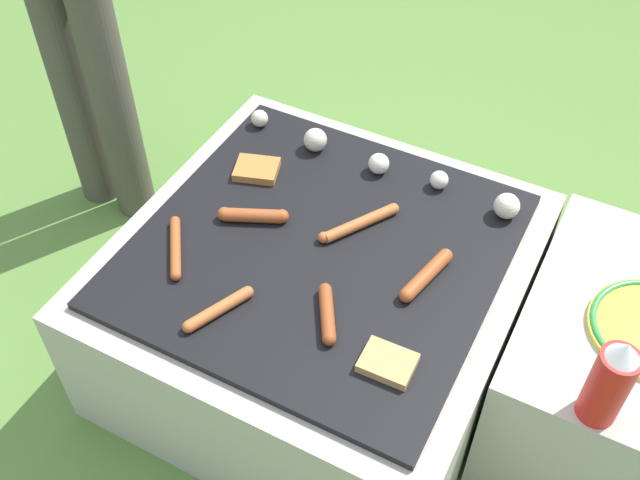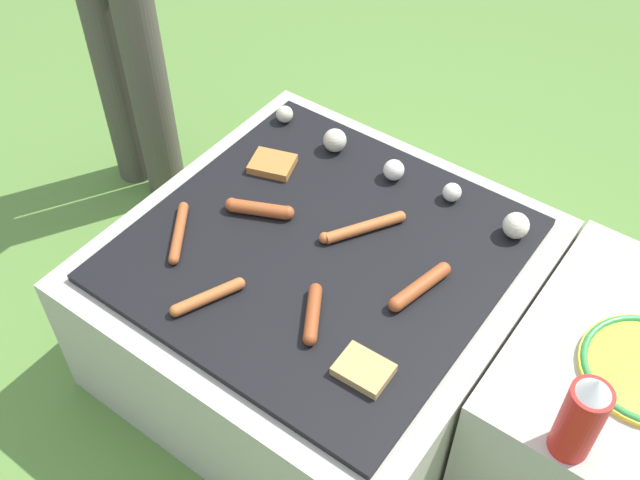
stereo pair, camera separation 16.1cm
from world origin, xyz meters
name	(u,v)px [view 1 (the left image)]	position (x,y,z in m)	size (l,w,h in m)	color
ground_plane	(320,351)	(0.00, 0.00, 0.00)	(14.00, 14.00, 0.00)	#567F38
grill	(320,304)	(0.00, 0.00, 0.20)	(0.86, 0.86, 0.39)	#B2AA9E
side_ledge	(625,378)	(0.68, 0.13, 0.20)	(0.49, 0.59, 0.39)	#B2AA9E
sausage_mid_left	(253,215)	(-0.17, 0.00, 0.41)	(0.15, 0.09, 0.03)	#A34C23
sausage_front_left	(219,309)	(-0.09, -0.26, 0.41)	(0.08, 0.15, 0.03)	#B7602D
sausage_back_left	(426,275)	(0.24, 0.02, 0.41)	(0.06, 0.17, 0.03)	#A34C23
sausage_back_right	(360,223)	(0.05, 0.09, 0.41)	(0.12, 0.18, 0.03)	#B7602D
sausage_front_right	(327,314)	(0.10, -0.17, 0.41)	(0.09, 0.13, 0.03)	#93421E
sausage_front_center	(175,247)	(-0.27, -0.16, 0.41)	(0.12, 0.15, 0.02)	#A34C23
bread_slice_left	(388,363)	(0.26, -0.21, 0.40)	(0.10, 0.08, 0.02)	tan
bread_slice_center	(257,169)	(-0.25, 0.14, 0.40)	(0.12, 0.11, 0.02)	#B27033
mushroom_row	(387,164)	(0.03, 0.29, 0.42)	(0.71, 0.08, 0.06)	beige
condiment_bottle	(610,382)	(0.63, -0.13, 0.49)	(0.07, 0.07, 0.21)	red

